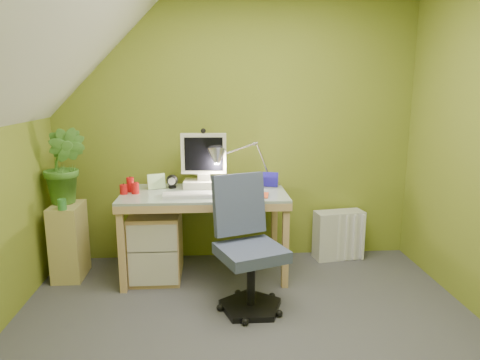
{
  "coord_description": "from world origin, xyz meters",
  "views": [
    {
      "loc": [
        -0.23,
        -2.33,
        1.56
      ],
      "look_at": [
        0.0,
        1.0,
        0.85
      ],
      "focal_mm": 33.0,
      "sensor_mm": 36.0,
      "label": 1
    }
  ],
  "objects": [
    {
      "name": "candle_cluster",
      "position": [
        -0.88,
        1.19,
        0.78
      ],
      "size": [
        0.17,
        0.16,
        0.12
      ],
      "primitive_type": null,
      "rotation": [
        0.0,
        0.0,
        -0.12
      ],
      "color": "red",
      "rests_on": "desk"
    },
    {
      "name": "mousepad",
      "position": [
        0.1,
        1.04,
        0.72
      ],
      "size": [
        0.28,
        0.22,
        0.01
      ],
      "primitive_type": "cube",
      "rotation": [
        0.0,
        0.0,
        -0.17
      ],
      "color": "#D04720",
      "rests_on": "desk"
    },
    {
      "name": "speaker_right",
      "position": [
        -0.01,
        1.34,
        0.78
      ],
      "size": [
        0.11,
        0.11,
        0.12
      ],
      "primitive_type": null,
      "rotation": [
        0.0,
        0.0,
        0.08
      ],
      "color": "black",
      "rests_on": "desk"
    },
    {
      "name": "photo_frame_blue",
      "position": [
        0.28,
        1.34,
        0.78
      ],
      "size": [
        0.15,
        0.06,
        0.13
      ],
      "primitive_type": "cube",
      "rotation": [
        0.0,
        0.0,
        -0.29
      ],
      "color": "#1D169C",
      "rests_on": "desk"
    },
    {
      "name": "floor",
      "position": [
        0.0,
        0.0,
        -0.01
      ],
      "size": [
        3.2,
        3.2,
        0.01
      ],
      "primitive_type": "cube",
      "color": "#48484D",
      "rests_on": "ground"
    },
    {
      "name": "radiator",
      "position": [
        0.94,
        1.46,
        0.22
      ],
      "size": [
        0.47,
        0.25,
        0.44
      ],
      "primitive_type": "cube",
      "rotation": [
        0.0,
        0.0,
        0.16
      ],
      "color": "silver",
      "rests_on": "floor"
    },
    {
      "name": "side_ledge",
      "position": [
        -1.4,
        1.21,
        0.31
      ],
      "size": [
        0.23,
        0.36,
        0.62
      ],
      "primitive_type": "cube",
      "color": "tan",
      "rests_on": "floor"
    },
    {
      "name": "mouse",
      "position": [
        0.1,
        1.04,
        0.74
      ],
      "size": [
        0.12,
        0.08,
        0.04
      ],
      "primitive_type": "ellipsoid",
      "rotation": [
        0.0,
        0.0,
        -0.09
      ],
      "color": "white",
      "rests_on": "mousepad"
    },
    {
      "name": "desk_lamp",
      "position": [
        0.17,
        1.36,
        1.0
      ],
      "size": [
        0.55,
        0.27,
        0.57
      ],
      "primitive_type": null,
      "rotation": [
        0.0,
        0.0,
        0.09
      ],
      "color": "#AAAAAF",
      "rests_on": "desk"
    },
    {
      "name": "potted_plant",
      "position": [
        -1.4,
        1.26,
        0.94
      ],
      "size": [
        0.38,
        0.32,
        0.63
      ],
      "primitive_type": "imported",
      "rotation": [
        0.0,
        0.0,
        -0.14
      ],
      "color": "#427E2A",
      "rests_on": "side_ledge"
    },
    {
      "name": "slope_ceiling",
      "position": [
        -1.0,
        0.0,
        1.85
      ],
      "size": [
        1.1,
        3.2,
        1.1
      ],
      "primitive_type": "cube",
      "color": "white",
      "rests_on": "wall_left"
    },
    {
      "name": "photo_frame_green",
      "position": [
        -0.68,
        1.32,
        0.78
      ],
      "size": [
        0.15,
        0.07,
        0.13
      ],
      "primitive_type": "cube",
      "rotation": [
        0.0,
        0.0,
        0.35
      ],
      "color": "#B8E49D",
      "rests_on": "desk"
    },
    {
      "name": "task_chair",
      "position": [
        0.05,
        0.55,
        0.44
      ],
      "size": [
        0.62,
        0.62,
        0.87
      ],
      "primitive_type": null,
      "rotation": [
        0.0,
        0.0,
        0.36
      ],
      "color": "#414B6B",
      "rests_on": "floor"
    },
    {
      "name": "desk",
      "position": [
        -0.28,
        1.18,
        0.36
      ],
      "size": [
        1.34,
        0.67,
        0.72
      ],
      "primitive_type": null,
      "rotation": [
        0.0,
        0.0,
        -0.0
      ],
      "color": "tan",
      "rests_on": "floor"
    },
    {
      "name": "speaker_left",
      "position": [
        -0.55,
        1.34,
        0.77
      ],
      "size": [
        0.11,
        0.11,
        0.12
      ],
      "primitive_type": null,
      "rotation": [
        0.0,
        0.0,
        0.13
      ],
      "color": "black",
      "rests_on": "desk"
    },
    {
      "name": "green_cup",
      "position": [
        -1.38,
        1.06,
        0.66
      ],
      "size": [
        0.08,
        0.08,
        0.09
      ],
      "primitive_type": "cylinder",
      "rotation": [
        0.0,
        0.0,
        -0.19
      ],
      "color": "#3B8F3E",
      "rests_on": "side_ledge"
    },
    {
      "name": "amber_tumbler",
      "position": [
        -0.1,
        1.1,
        0.76
      ],
      "size": [
        0.07,
        0.07,
        0.09
      ],
      "primitive_type": "cylinder",
      "rotation": [
        0.0,
        0.0,
        -0.04
      ],
      "color": "#924015",
      "rests_on": "desk"
    },
    {
      "name": "photo_frame_red",
      "position": [
        0.14,
        1.3,
        0.77
      ],
      "size": [
        0.13,
        0.07,
        0.12
      ],
      "primitive_type": "cube",
      "rotation": [
        0.0,
        0.0,
        -0.41
      ],
      "color": "red",
      "rests_on": "desk"
    },
    {
      "name": "monitor",
      "position": [
        -0.28,
        1.36,
        0.98
      ],
      "size": [
        0.39,
        0.24,
        0.52
      ],
      "primitive_type": null,
      "rotation": [
        0.0,
        0.0,
        -0.05
      ],
      "color": "silver",
      "rests_on": "desk"
    },
    {
      "name": "keyboard",
      "position": [
        -0.36,
        1.04,
        0.73
      ],
      "size": [
        0.49,
        0.18,
        0.02
      ],
      "primitive_type": "cube",
      "rotation": [
        0.0,
        0.0,
        0.06
      ],
      "color": "silver",
      "rests_on": "desk"
    },
    {
      "name": "wall_back",
      "position": [
        0.0,
        1.6,
        1.2
      ],
      "size": [
        3.2,
        0.01,
        2.4
      ],
      "primitive_type": "cube",
      "color": "olive",
      "rests_on": "floor"
    },
    {
      "name": "wall_front",
      "position": [
        0.0,
        -1.6,
        1.2
      ],
      "size": [
        3.2,
        0.01,
        2.4
      ],
      "primitive_type": "cube",
      "color": "olive",
      "rests_on": "floor"
    }
  ]
}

